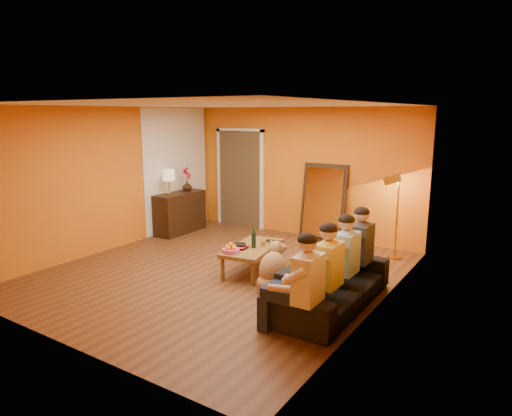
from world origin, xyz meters
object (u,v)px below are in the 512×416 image
Objects in this scene: coffee_table at (253,259)px; person_mid_right at (346,261)px; mirror_frame at (324,202)px; vase at (187,186)px; tumbler at (263,243)px; person_far_right at (361,250)px; laptop at (274,242)px; sideboard at (180,212)px; table_lamp at (169,182)px; person_mid_left at (329,273)px; sofa at (333,283)px; dog at (273,265)px; wine_bottle at (254,238)px; person_far_left at (308,288)px; floor_lamp at (397,218)px.

coffee_table is 1.82m from person_mid_right.
vase is (-2.79, -0.83, 0.20)m from mirror_frame.
tumbler is at bearing 35.85° from coffee_table.
person_far_right is 4.02× the size of laptop.
laptop is (-1.54, 0.77, -0.18)m from person_mid_right.
sideboard is at bearing 159.30° from person_mid_right.
table_lamp is at bearing 163.63° from tumbler.
person_mid_left is 4.02× the size of laptop.
person_far_right is at bearing -14.14° from sideboard.
sofa is 3.01× the size of dog.
vase is at bearing -163.43° from mirror_frame.
mirror_frame reaches higher than table_lamp.
sideboard is 4.68m from person_mid_right.
table_lamp is 1.68× the size of laptop.
table_lamp reaches higher than laptop.
person_mid_right reaches higher than wine_bottle.
mirror_frame is 2.98× the size of table_lamp.
tumbler reaches higher than coffee_table.
person_far_left is at bearing -29.29° from table_lamp.
mirror_frame is 3.01m from sideboard.
wine_bottle is (0.05, -0.05, 0.37)m from coffee_table.
person_mid_left reaches higher than laptop.
person_mid_right is at bearing -90.00° from person_far_right.
vase is (-2.83, 1.13, 0.52)m from laptop.
person_far_left reaches higher than laptop.
person_mid_left is (1.08, -0.52, 0.26)m from dog.
tumbler is at bearing -116.67° from laptop.
sideboard reaches higher than sofa.
floor_lamp is at bearing 48.57° from dog.
table_lamp reaches higher than vase.
mirror_frame is 3.21m from sofa.
mirror_frame reaches higher than vase.
tumbler is (-1.47, 0.64, 0.15)m from sofa.
table_lamp is 2.96m from tumbler.
vase reaches higher than sideboard.
dog is 2.34× the size of laptop.
person_mid_right is (1.72, -0.42, 0.40)m from coffee_table.
dog is 0.58× the size of person_far_left.
sofa is 0.56m from person_mid_left.
tumbler is at bearing 114.99° from dog.
sideboard is 2.96m from laptop.
person_mid_right is 13.83× the size of tumbler.
tumbler is (-1.60, 1.64, -0.15)m from person_far_left.
vase is (-4.37, 2.45, 0.35)m from person_mid_left.
person_mid_right reaches higher than laptop.
dog is 3.36× the size of vase.
wine_bottle is at bearing 73.11° from sofa.
person_far_right is at bearing 6.20° from wine_bottle.
table_lamp reaches higher than dog.
mirror_frame is 1.99m from laptop.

